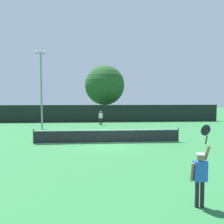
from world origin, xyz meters
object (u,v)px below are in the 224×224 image
(light_pole, at_px, (41,85))
(large_tree, at_px, (105,85))
(tennis_ball, at_px, (118,142))
(player_serving, at_px, (200,172))
(parked_car_near, at_px, (58,113))
(player_receiving, at_px, (101,117))
(parked_car_mid, at_px, (136,113))
(parked_car_far, at_px, (161,113))

(light_pole, xyz_separation_m, large_tree, (7.06, 11.40, 0.65))
(tennis_ball, bearing_deg, player_serving, -81.56)
(large_tree, height_order, parked_car_near, large_tree)
(player_receiving, bearing_deg, parked_car_mid, -121.33)
(player_receiving, bearing_deg, parked_car_far, -139.09)
(tennis_ball, height_order, large_tree, large_tree)
(player_serving, xyz_separation_m, light_pole, (-8.84, 17.35, 3.59))
(player_receiving, height_order, tennis_ball, player_receiving)
(light_pole, xyz_separation_m, parked_car_mid, (12.53, 13.66, -3.90))
(player_serving, xyz_separation_m, player_receiving, (-2.57, 20.70, -0.05))
(player_serving, xyz_separation_m, parked_car_mid, (3.70, 31.00, -0.30))
(light_pole, relative_size, parked_car_mid, 1.93)
(large_tree, xyz_separation_m, parked_car_mid, (5.47, 2.26, -4.55))
(large_tree, bearing_deg, parked_car_far, 4.54)
(parked_car_mid, relative_size, parked_car_far, 0.97)
(player_serving, bearing_deg, parked_car_near, 106.57)
(light_pole, bearing_deg, parked_car_far, 36.51)
(tennis_ball, distance_m, large_tree, 19.56)
(parked_car_mid, distance_m, parked_car_far, 4.15)
(parked_car_mid, height_order, parked_car_far, same)
(light_pole, relative_size, large_tree, 0.97)
(player_serving, xyz_separation_m, tennis_ball, (-1.47, 9.92, -1.05))
(parked_car_mid, bearing_deg, tennis_ball, -101.78)
(parked_car_far, bearing_deg, player_receiving, -132.47)
(parked_car_mid, bearing_deg, parked_car_near, 174.88)
(light_pole, bearing_deg, large_tree, 58.21)
(player_receiving, bearing_deg, parked_car_near, -59.15)
(large_tree, relative_size, parked_car_far, 1.93)
(player_serving, xyz_separation_m, large_tree, (-1.77, 28.74, 4.24))
(tennis_ball, xyz_separation_m, light_pole, (-7.36, 7.43, 4.64))
(player_serving, height_order, player_receiving, player_serving)
(parked_car_far, bearing_deg, large_tree, -168.83)
(light_pole, height_order, parked_car_near, light_pole)
(player_receiving, distance_m, light_pole, 7.98)
(large_tree, distance_m, parked_car_mid, 7.46)
(light_pole, height_order, large_tree, large_tree)
(player_serving, distance_m, tennis_ball, 10.08)
(player_receiving, xyz_separation_m, large_tree, (0.80, 8.04, 4.29))
(player_serving, bearing_deg, tennis_ball, 98.44)
(player_receiving, distance_m, parked_car_mid, 12.06)
(player_receiving, xyz_separation_m, parked_car_far, (10.13, 8.78, -0.26))
(player_receiving, xyz_separation_m, light_pole, (-6.26, -3.36, 3.64))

